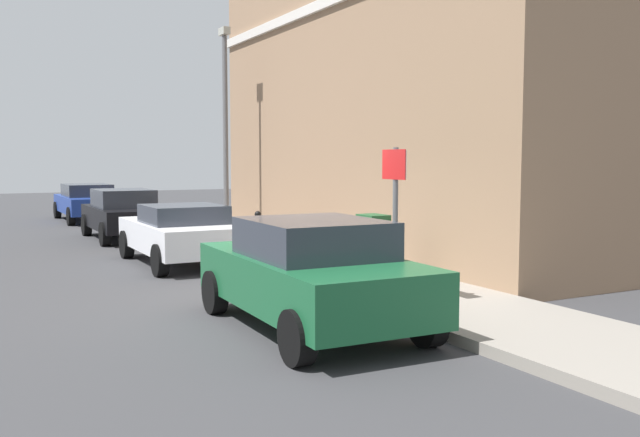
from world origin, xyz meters
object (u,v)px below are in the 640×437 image
Objects in this scene: car_black at (123,213)px; bollard_near_cabinet at (333,238)px; car_blue at (87,201)px; bollard_far_kerb at (258,234)px; car_white at (181,233)px; utility_cabinet at (373,249)px; street_sign at (395,201)px; lamppost at (225,122)px; car_green at (311,272)px.

car_black reaches higher than bollard_near_cabinet.
car_blue is at bearing -0.82° from car_black.
car_white is at bearing 138.49° from bollard_far_kerb.
bollard_near_cabinet is at bearing 86.57° from utility_cabinet.
car_white is at bearing 103.25° from street_sign.
car_black is at bearing 0.60° from car_white.
bollard_far_kerb is at bearing 106.71° from utility_cabinet.
street_sign is 10.03m from lamppost.
car_white is 3.82× the size of bollard_far_kerb.
lamppost is at bearing -163.86° from car_blue.
utility_cabinet is 0.20× the size of lamppost.
lamppost is (2.51, 10.18, 2.53)m from car_green.
car_black is 6.66m from bollard_far_kerb.
car_green is 3.90× the size of bollard_far_kerb.
car_blue reaches higher than utility_cabinet.
car_black is at bearing 147.20° from lamppost.
car_black reaches higher than car_white.
car_green is 1.82m from street_sign.
utility_cabinet is at bearing -93.43° from bollard_near_cabinet.
car_blue is 4.29× the size of bollard_near_cabinet.
car_green is 0.91× the size of car_blue.
bollard_far_kerb is 0.18× the size of lamppost.
lamppost reaches higher than car_blue.
utility_cabinet reaches higher than bollard_far_kerb.
car_green is at bearing -122.36° from bollard_near_cabinet.
car_black is 11.60m from street_sign.
lamppost is at bearing 77.53° from bollard_far_kerb.
car_white is 0.89× the size of car_blue.
car_blue is at bearing 94.70° from street_sign.
utility_cabinet reaches higher than bollard_near_cabinet.
car_green is 1.02× the size of car_white.
street_sign reaches higher than car_blue.
lamppost is (2.44, -8.20, 2.58)m from car_blue.
car_black is 3.79× the size of bollard_near_cabinet.
car_green is 5.47m from bollard_far_kerb.
lamppost is (1.08, 4.90, 2.60)m from bollard_far_kerb.
bollard_far_kerb is (1.32, -1.17, 0.02)m from car_white.
utility_cabinet is (2.35, -9.59, -0.06)m from car_black.
bollard_near_cabinet is at bearing -31.17° from car_green.
bollard_far_kerb is (1.43, 5.28, -0.06)m from car_green.
car_black is at bearing 107.17° from bollard_near_cabinet.
car_blue is at bearing -0.31° from car_white.
car_green is at bearing 179.34° from car_blue.
bollard_near_cabinet is (2.34, -2.58, 0.02)m from car_white.
car_green is at bearing -103.85° from lamppost.
car_blue is at bearing 106.59° from lamppost.
car_black reaches higher than utility_cabinet.
utility_cabinet is at bearing -45.71° from car_green.
bollard_near_cabinet and bollard_far_kerb have the same top height.
lamppost is at bearing 84.43° from street_sign.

